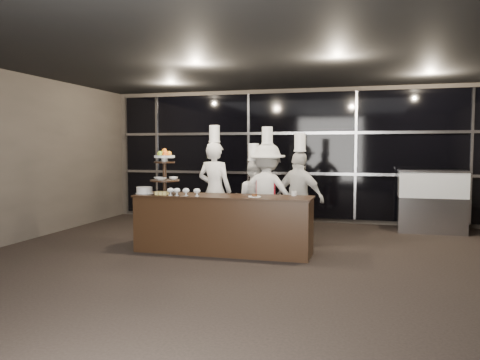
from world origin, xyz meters
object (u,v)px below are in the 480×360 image
(buffet_counter, at_px, (223,224))
(chef_a, at_px, (215,190))
(chef_b, at_px, (254,199))
(display_stand, at_px, (165,168))
(display_case, at_px, (432,198))
(chef_c, at_px, (267,193))
(layer_cake, at_px, (144,190))
(chef_d, at_px, (299,197))

(buffet_counter, relative_size, chef_a, 1.37)
(chef_a, bearing_deg, chef_b, 8.92)
(display_stand, relative_size, display_case, 0.58)
(chef_b, xyz_separation_m, chef_c, (0.27, -0.09, 0.14))
(display_stand, distance_m, display_case, 5.29)
(chef_a, height_order, chef_b, chef_a)
(layer_cake, bearing_deg, chef_d, 20.58)
(buffet_counter, bearing_deg, display_case, 38.93)
(layer_cake, distance_m, chef_d, 2.61)
(buffet_counter, relative_size, chef_b, 1.62)
(chef_c, relative_size, chef_d, 1.06)
(layer_cake, distance_m, chef_b, 1.97)
(chef_c, height_order, chef_d, chef_c)
(display_stand, bearing_deg, buffet_counter, 0.01)
(chef_b, bearing_deg, display_stand, -138.12)
(display_stand, height_order, chef_c, chef_c)
(display_case, xyz_separation_m, chef_c, (-2.95, -1.77, 0.19))
(display_stand, distance_m, chef_c, 1.87)
(display_case, height_order, chef_b, chef_b)
(layer_cake, relative_size, display_case, 0.23)
(layer_cake, xyz_separation_m, chef_c, (1.85, 1.07, -0.09))
(buffet_counter, height_order, chef_b, chef_b)
(display_stand, height_order, display_case, display_stand)
(chef_c, bearing_deg, buffet_counter, -116.27)
(display_stand, xyz_separation_m, display_case, (4.45, 2.79, -0.65))
(layer_cake, bearing_deg, buffet_counter, 2.13)
(layer_cake, bearing_deg, chef_b, 36.25)
(chef_b, relative_size, chef_d, 0.91)
(chef_a, relative_size, chef_d, 1.08)
(buffet_counter, xyz_separation_m, layer_cake, (-1.34, -0.05, 0.51))
(display_stand, xyz_separation_m, chef_b, (1.23, 1.11, -0.59))
(chef_a, distance_m, chef_c, 0.97)
(chef_b, xyz_separation_m, chef_d, (0.87, -0.24, 0.08))
(chef_d, bearing_deg, chef_a, 175.28)
(layer_cake, distance_m, display_case, 5.58)
(chef_a, bearing_deg, chef_d, -4.72)
(chef_b, distance_m, chef_d, 0.90)
(display_case, xyz_separation_m, chef_d, (-2.35, -1.92, 0.14))
(buffet_counter, distance_m, chef_d, 1.45)
(buffet_counter, height_order, chef_a, chef_a)
(chef_d, bearing_deg, chef_c, 165.81)
(display_case, bearing_deg, chef_c, -149.04)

